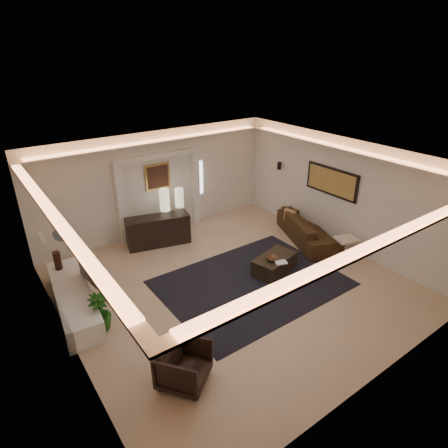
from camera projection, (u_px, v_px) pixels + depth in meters
floor at (232, 285)px, 8.65m from camera, size 7.00×7.00×0.00m
ceiling at (234, 161)px, 7.41m from camera, size 7.00×7.00×0.00m
wall_back at (158, 183)px, 10.59m from camera, size 7.00×0.00×7.00m
wall_front at (379, 314)px, 5.46m from camera, size 7.00×0.00×7.00m
wall_left at (61, 283)px, 6.18m from camera, size 0.00×7.00×7.00m
wall_right at (340, 193)px, 9.87m from camera, size 0.00×7.00×7.00m
cove_soffit at (233, 175)px, 7.53m from camera, size 7.00×7.00×0.04m
daylight_slit at (199, 178)px, 11.33m from camera, size 0.25×0.03×1.00m
area_rug at (251, 283)px, 8.71m from camera, size 4.00×3.00×0.01m
pilaster_left at (121, 205)px, 10.06m from camera, size 0.22×0.20×2.20m
pilaster_right at (195, 188)px, 11.28m from camera, size 0.22×0.20×2.20m
alcove_header at (157, 156)px, 10.18m from camera, size 2.52×0.20×0.12m
painting_frame at (158, 177)px, 10.49m from camera, size 0.74×0.04×0.74m
painting_canvas at (158, 177)px, 10.47m from camera, size 0.62×0.02×0.62m
art_panel_frame at (332, 181)px, 9.97m from camera, size 0.04×1.64×0.74m
art_panel_gold at (331, 182)px, 9.96m from camera, size 0.02×1.50×0.62m
wall_sconce at (279, 166)px, 11.32m from camera, size 0.12×0.12×0.22m
wall_niche at (43, 238)px, 7.15m from camera, size 0.10×0.55×0.04m
console at (158, 231)px, 10.25m from camera, size 1.75×0.91×0.84m
lamp_left at (165, 201)px, 10.35m from camera, size 0.30×0.30×0.61m
lamp_right at (179, 198)px, 10.59m from camera, size 0.29×0.29×0.54m
media_ledge at (74, 300)px, 7.78m from camera, size 0.95×2.72×0.50m
tv at (87, 273)px, 7.63m from camera, size 1.19×0.30×0.68m
figurine at (58, 262)px, 8.31m from camera, size 0.18×0.18×0.42m
ginger_jar at (61, 232)px, 7.00m from camera, size 0.41×0.41×0.33m
plant at (99, 313)px, 7.16m from camera, size 0.59×0.59×0.76m
sofa at (308, 229)px, 10.50m from camera, size 2.54×1.76×0.69m
throw_blanket at (347, 239)px, 9.49m from camera, size 0.62×0.56×0.06m
throw_pillow at (290, 216)px, 10.78m from camera, size 0.15×0.36×0.35m
coffee_table at (274, 264)px, 9.08m from camera, size 1.22×0.86×0.41m
bowl at (272, 258)px, 8.84m from camera, size 0.29×0.29×0.07m
magazine at (281, 263)px, 8.72m from camera, size 0.31×0.26×0.03m
armchair at (184, 365)px, 6.03m from camera, size 1.05×1.05×0.69m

